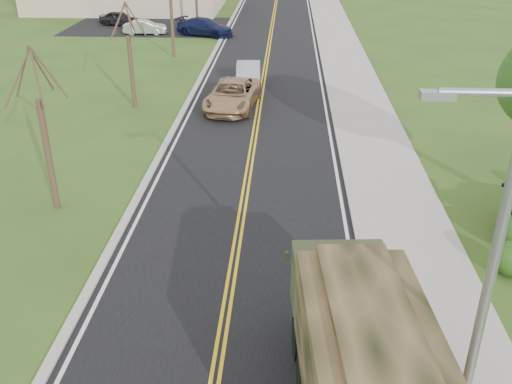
# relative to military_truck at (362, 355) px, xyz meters

# --- Properties ---
(road) EXTENTS (8.00, 120.00, 0.01)m
(road) POSITION_rel_military_truck_xyz_m (-3.22, 39.50, -1.95)
(road) COLOR black
(road) RESTS_ON ground
(curb_right) EXTENTS (0.30, 120.00, 0.12)m
(curb_right) POSITION_rel_military_truck_xyz_m (0.93, 39.50, -1.89)
(curb_right) COLOR #9E998E
(curb_right) RESTS_ON ground
(sidewalk_right) EXTENTS (3.20, 120.00, 0.10)m
(sidewalk_right) POSITION_rel_military_truck_xyz_m (2.68, 39.50, -1.90)
(sidewalk_right) COLOR #9E998E
(sidewalk_right) RESTS_ON ground
(curb_left) EXTENTS (0.30, 120.00, 0.10)m
(curb_left) POSITION_rel_military_truck_xyz_m (-7.37, 39.50, -1.90)
(curb_left) COLOR #9E998E
(curb_left) RESTS_ON ground
(street_light) EXTENTS (1.65, 0.22, 8.00)m
(street_light) POSITION_rel_military_truck_xyz_m (1.68, -1.00, 2.48)
(street_light) COLOR gray
(street_light) RESTS_ON ground
(bare_tree_a) EXTENTS (1.93, 2.26, 6.08)m
(bare_tree_a) POSITION_rel_military_truck_xyz_m (-10.22, 9.50, 0.67)
(bare_tree_a) COLOR #38281C
(bare_tree_a) RESTS_ON ground
(bare_tree_b) EXTENTS (1.83, 2.14, 5.73)m
(bare_tree_b) POSITION_rel_military_truck_xyz_m (-10.22, 21.50, 0.52)
(bare_tree_b) COLOR #38281C
(bare_tree_b) RESTS_ON ground
(bare_tree_c) EXTENTS (2.04, 2.39, 6.42)m
(bare_tree_c) POSITION_rel_military_truck_xyz_m (-10.22, 33.50, 0.82)
(bare_tree_c) COLOR #38281C
(bare_tree_c) RESTS_ON ground
(military_truck) EXTENTS (2.91, 7.01, 3.41)m
(military_truck) POSITION_rel_military_truck_xyz_m (0.00, 0.00, 0.00)
(military_truck) COLOR black
(military_truck) RESTS_ON ground
(suv_champagne) EXTENTS (3.11, 5.73, 1.52)m
(suv_champagne) POSITION_rel_military_truck_xyz_m (-4.69, 21.69, -1.19)
(suv_champagne) COLOR tan
(suv_champagne) RESTS_ON ground
(sedan_silver) EXTENTS (1.72, 4.34, 1.40)m
(sedan_silver) POSITION_rel_military_truck_xyz_m (-4.12, 26.31, -1.25)
(sedan_silver) COLOR #ACACB1
(sedan_silver) RESTS_ON ground
(utility_box_near) EXTENTS (0.72, 0.65, 0.80)m
(utility_box_near) POSITION_rel_military_truck_xyz_m (2.00, 1.20, -1.45)
(utility_box_near) COLOR #184423
(utility_box_near) RESTS_ON sidewalk_right
(lot_car_dark) EXTENTS (4.09, 2.38, 1.31)m
(lot_car_dark) POSITION_rel_military_truck_xyz_m (-17.68, 45.77, -1.30)
(lot_car_dark) COLOR black
(lot_car_dark) RESTS_ON ground
(lot_car_silver) EXTENTS (3.80, 1.52, 1.23)m
(lot_car_silver) POSITION_rel_military_truck_xyz_m (-14.33, 41.85, -1.34)
(lot_car_silver) COLOR silver
(lot_car_silver) RESTS_ON ground
(lot_car_navy) EXTENTS (5.52, 3.85, 1.48)m
(lot_car_navy) POSITION_rel_military_truck_xyz_m (-8.94, 41.50, -1.21)
(lot_car_navy) COLOR #0F1438
(lot_car_navy) RESTS_ON ground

